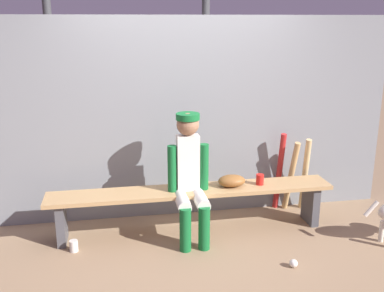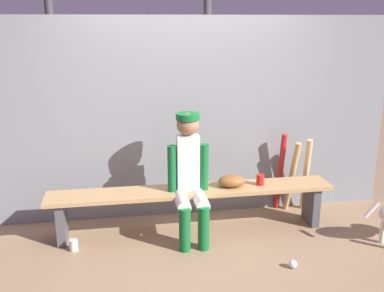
% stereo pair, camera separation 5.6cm
% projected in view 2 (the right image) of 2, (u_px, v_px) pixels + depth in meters
% --- Properties ---
extents(ground_plane, '(30.00, 30.00, 0.00)m').
position_uv_depth(ground_plane, '(192.00, 231.00, 4.64)').
color(ground_plane, '#937556').
extents(chainlink_fence, '(4.61, 0.03, 2.16)m').
position_uv_depth(chainlink_fence, '(185.00, 119.00, 4.81)').
color(chainlink_fence, gray).
rests_on(chainlink_fence, ground_plane).
extents(dugout_bench, '(2.89, 0.36, 0.47)m').
position_uv_depth(dugout_bench, '(192.00, 198.00, 4.54)').
color(dugout_bench, tan).
rests_on(dugout_bench, ground_plane).
extents(player_seated, '(0.41, 0.55, 1.25)m').
position_uv_depth(player_seated, '(190.00, 173.00, 4.35)').
color(player_seated, silver).
rests_on(player_seated, ground_plane).
extents(baseball_glove, '(0.28, 0.20, 0.12)m').
position_uv_depth(baseball_glove, '(232.00, 181.00, 4.56)').
color(baseball_glove, brown).
rests_on(baseball_glove, dugout_bench).
extents(bat_aluminum_red, '(0.08, 0.20, 0.92)m').
position_uv_depth(bat_aluminum_red, '(280.00, 172.00, 5.05)').
color(bat_aluminum_red, '#B22323').
rests_on(bat_aluminum_red, ground_plane).
extents(bat_wood_tan, '(0.11, 0.26, 0.84)m').
position_uv_depth(bat_wood_tan, '(292.00, 177.00, 5.00)').
color(bat_wood_tan, tan).
rests_on(bat_wood_tan, ground_plane).
extents(bat_wood_natural, '(0.11, 0.23, 0.87)m').
position_uv_depth(bat_wood_natural, '(306.00, 175.00, 5.03)').
color(bat_wood_natural, tan).
rests_on(bat_wood_natural, ground_plane).
extents(baseball, '(0.07, 0.07, 0.07)m').
position_uv_depth(baseball, '(293.00, 264.00, 3.95)').
color(baseball, white).
rests_on(baseball, ground_plane).
extents(cup_on_ground, '(0.08, 0.08, 0.11)m').
position_uv_depth(cup_on_ground, '(74.00, 245.00, 4.24)').
color(cup_on_ground, silver).
rests_on(cup_on_ground, ground_plane).
extents(cup_on_bench, '(0.08, 0.08, 0.11)m').
position_uv_depth(cup_on_bench, '(260.00, 180.00, 4.61)').
color(cup_on_bench, red).
rests_on(cup_on_bench, dugout_bench).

